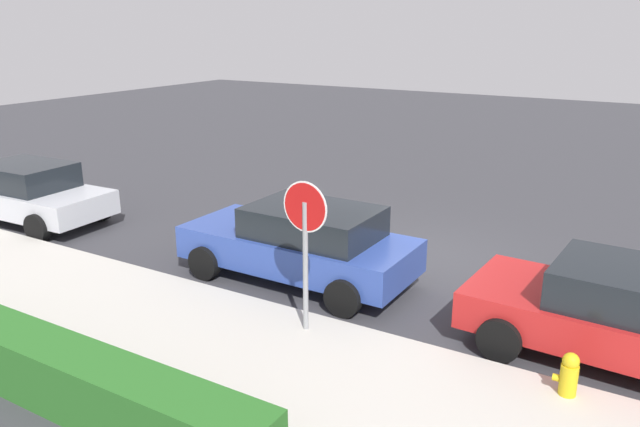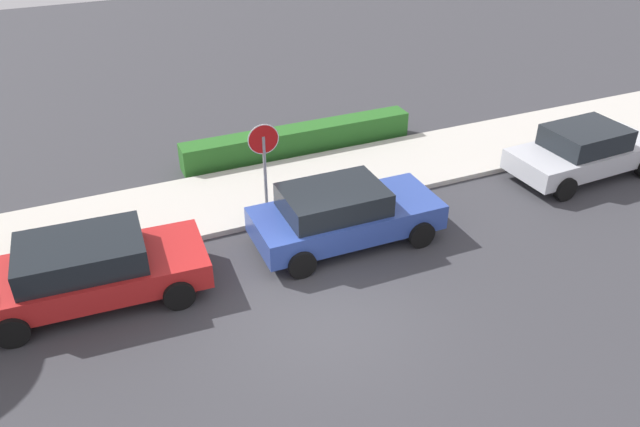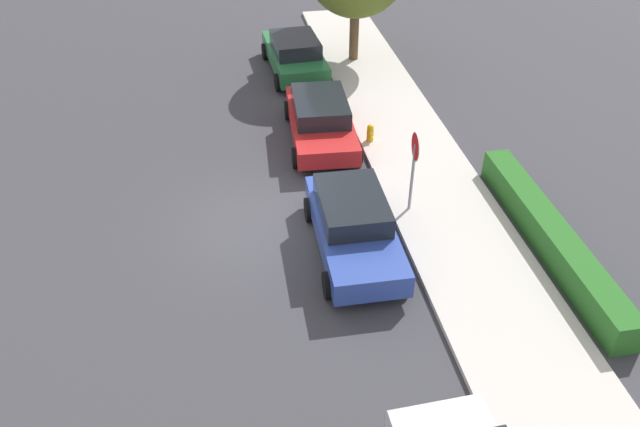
{
  "view_description": "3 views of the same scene",
  "coord_description": "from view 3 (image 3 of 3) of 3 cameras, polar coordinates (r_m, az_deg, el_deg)",
  "views": [
    {
      "loc": [
        -4.42,
        11.34,
        4.62
      ],
      "look_at": [
        1.26,
        1.81,
        1.2
      ],
      "focal_mm": 35.0,
      "sensor_mm": 36.0,
      "label": 1
    },
    {
      "loc": [
        -3.99,
        -8.74,
        8.25
      ],
      "look_at": [
        0.53,
        1.6,
        1.33
      ],
      "focal_mm": 35.0,
      "sensor_mm": 36.0,
      "label": 2
    },
    {
      "loc": [
        13.23,
        -0.65,
        10.18
      ],
      "look_at": [
        1.21,
        1.44,
        1.07
      ],
      "focal_mm": 35.0,
      "sensor_mm": 36.0,
      "label": 3
    }
  ],
  "objects": [
    {
      "name": "parked_car_red",
      "position": [
        20.06,
        0.06,
        8.66
      ],
      "size": [
        4.64,
        2.29,
        1.41
      ],
      "color": "red",
      "rests_on": "ground_plane"
    },
    {
      "name": "sidewalk_curb",
      "position": [
        17.61,
        11.04,
        0.93
      ],
      "size": [
        32.0,
        2.98,
        0.14
      ],
      "primitive_type": "cube",
      "color": "beige",
      "rests_on": "ground_plane"
    },
    {
      "name": "stop_sign",
      "position": [
        16.3,
        8.59,
        4.87
      ],
      "size": [
        0.76,
        0.08,
        2.46
      ],
      "color": "gray",
      "rests_on": "ground_plane"
    },
    {
      "name": "ground_plane",
      "position": [
        16.71,
        -5.58,
        -1.0
      ],
      "size": [
        60.0,
        60.0,
        0.0
      ],
      "primitive_type": "plane",
      "color": "#38383D"
    },
    {
      "name": "front_yard_hedge",
      "position": [
        16.63,
        20.29,
        -1.96
      ],
      "size": [
        7.09,
        0.71,
        0.8
      ],
      "color": "#286623",
      "rests_on": "ground_plane"
    },
    {
      "name": "parked_car_blue",
      "position": [
        15.42,
        3.08,
        -1.03
      ],
      "size": [
        4.38,
        2.06,
        1.45
      ],
      "color": "#2D479E",
      "rests_on": "ground_plane"
    },
    {
      "name": "fire_hydrant",
      "position": [
        20.0,
        4.61,
        7.22
      ],
      "size": [
        0.3,
        0.22,
        0.72
      ],
      "color": "gold",
      "rests_on": "ground_plane"
    },
    {
      "name": "parked_car_green",
      "position": [
        24.8,
        -2.32,
        14.38
      ],
      "size": [
        4.52,
        2.28,
        1.47
      ],
      "color": "#236B38",
      "rests_on": "ground_plane"
    }
  ]
}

